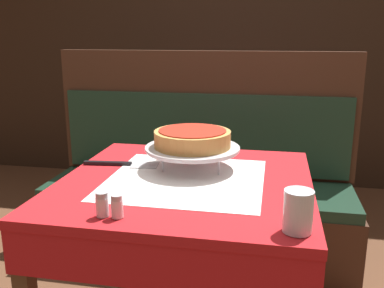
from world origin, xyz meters
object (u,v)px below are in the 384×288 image
object	(u,v)px
condiment_caddy	(228,96)
pepper_shaker	(117,206)
pizza_pan_stand	(194,149)
dining_table_front	(186,206)
booth_bench	(198,200)
deep_dish_pizza	(194,138)
water_glass_near	(298,211)
pizza_server	(124,164)
salt_shaker	(102,204)
dining_table_rear	(223,113)
napkin_holder	(209,140)

from	to	relation	value
condiment_caddy	pepper_shaker	bearing A→B (deg)	-92.06
pizza_pan_stand	condiment_caddy	bearing A→B (deg)	91.71
dining_table_front	booth_bench	distance (m)	0.98
booth_bench	deep_dish_pizza	bearing A→B (deg)	-81.31
water_glass_near	pepper_shaker	xyz separation A→B (m)	(-0.48, -0.01, -0.02)
condiment_caddy	pizza_pan_stand	bearing A→B (deg)	-88.29
condiment_caddy	water_glass_near	bearing A→B (deg)	-78.93
pizza_server	salt_shaker	distance (m)	0.48
dining_table_rear	water_glass_near	size ratio (longest dim) A/B	7.10
deep_dish_pizza	pizza_server	size ratio (longest dim) A/B	0.97
dining_table_front	deep_dish_pizza	world-z (taller)	deep_dish_pizza
deep_dish_pizza	napkin_holder	size ratio (longest dim) A/B	2.85
dining_table_front	dining_table_rear	xyz separation A→B (m)	(-0.09, 1.83, 0.01)
booth_bench	pizza_server	distance (m)	0.93
dining_table_rear	deep_dish_pizza	bearing A→B (deg)	-86.82
booth_bench	water_glass_near	xyz separation A→B (m)	(0.48, -1.26, 0.51)
deep_dish_pizza	pepper_shaker	world-z (taller)	deep_dish_pizza
pizza_server	water_glass_near	distance (m)	0.79
pizza_server	salt_shaker	size ratio (longest dim) A/B	4.20
pizza_server	condiment_caddy	world-z (taller)	condiment_caddy
napkin_holder	condiment_caddy	distance (m)	1.36
deep_dish_pizza	pepper_shaker	bearing A→B (deg)	-104.57
pizza_pan_stand	pizza_server	bearing A→B (deg)	-177.80
pizza_pan_stand	salt_shaker	size ratio (longest dim) A/B	5.06
deep_dish_pizza	napkin_holder	distance (m)	0.28
pizza_pan_stand	pepper_shaker	size ratio (longest dim) A/B	5.41
pizza_pan_stand	napkin_holder	size ratio (longest dim) A/B	3.55
booth_bench	condiment_caddy	xyz separation A→B (m)	(0.07, 0.83, 0.50)
dining_table_front	pizza_server	distance (m)	0.31
dining_table_rear	pizza_server	world-z (taller)	pizza_server
pizza_pan_stand	deep_dish_pizza	world-z (taller)	deep_dish_pizza
dining_table_front	salt_shaker	world-z (taller)	salt_shaker
condiment_caddy	pizza_server	bearing A→B (deg)	-97.82
deep_dish_pizza	dining_table_rear	bearing A→B (deg)	93.18
deep_dish_pizza	salt_shaker	distance (m)	0.51
pizza_pan_stand	salt_shaker	xyz separation A→B (m)	(-0.17, -0.48, -0.04)
dining_table_front	pizza_pan_stand	bearing A→B (deg)	87.95
pizza_pan_stand	pizza_server	distance (m)	0.28
pizza_server	water_glass_near	bearing A→B (deg)	-36.05
dining_table_rear	pepper_shaker	bearing A→B (deg)	-90.76
salt_shaker	napkin_holder	xyz separation A→B (m)	(0.19, 0.74, 0.01)
dining_table_front	booth_bench	xyz separation A→B (m)	(-0.12, 0.91, -0.35)
water_glass_near	pizza_server	bearing A→B (deg)	143.95
dining_table_rear	pizza_server	size ratio (longest dim) A/B	2.68
booth_bench	napkin_holder	size ratio (longest dim) A/B	17.66
pepper_shaker	condiment_caddy	distance (m)	2.10
dining_table_rear	water_glass_near	world-z (taller)	water_glass_near
water_glass_near	pepper_shaker	distance (m)	0.49
dining_table_front	water_glass_near	bearing A→B (deg)	-43.71
booth_bench	pepper_shaker	world-z (taller)	booth_bench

